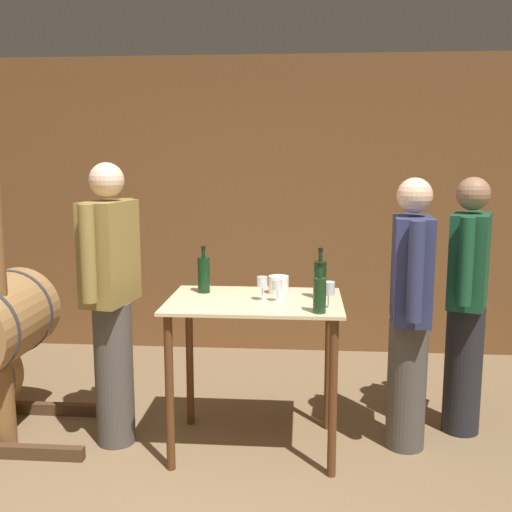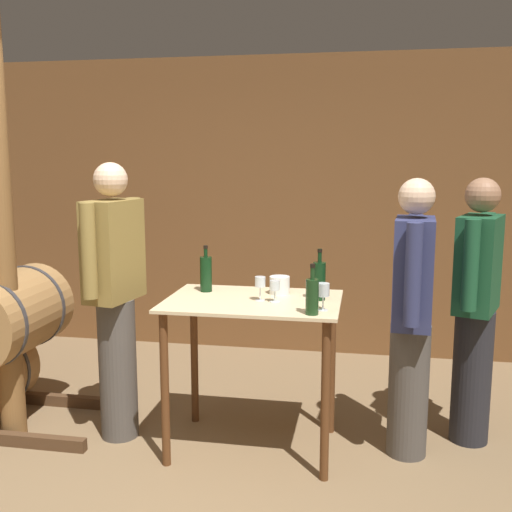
% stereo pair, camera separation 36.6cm
% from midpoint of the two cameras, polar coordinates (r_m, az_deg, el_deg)
% --- Properties ---
extents(back_wall, '(8.40, 0.05, 2.70)m').
position_cam_midpoint_polar(back_wall, '(5.53, 3.31, 4.67)').
color(back_wall, brown).
rests_on(back_wall, ground_plane).
extents(tasting_table, '(1.05, 0.73, 0.95)m').
position_cam_midpoint_polar(tasting_table, '(3.66, 2.60, -7.09)').
color(tasting_table, beige).
rests_on(tasting_table, ground_plane).
extents(wooden_post, '(0.16, 0.16, 2.70)m').
position_cam_midpoint_polar(wooden_post, '(3.97, -20.77, 2.27)').
color(wooden_post, brown).
rests_on(wooden_post, ground_plane).
extents(wine_bottle_far_left, '(0.08, 0.08, 0.30)m').
position_cam_midpoint_polar(wine_bottle_far_left, '(3.80, -2.06, -1.67)').
color(wine_bottle_far_left, black).
rests_on(wine_bottle_far_left, tasting_table).
extents(wine_bottle_left, '(0.07, 0.07, 0.28)m').
position_cam_midpoint_polar(wine_bottle_left, '(3.28, 8.57, -3.76)').
color(wine_bottle_left, '#193819').
rests_on(wine_bottle_left, tasting_table).
extents(wine_bottle_center, '(0.08, 0.08, 0.31)m').
position_cam_midpoint_polar(wine_bottle_center, '(3.62, 8.95, -2.30)').
color(wine_bottle_center, black).
rests_on(wine_bottle_center, tasting_table).
extents(wine_glass_near_left, '(0.06, 0.06, 0.15)m').
position_cam_midpoint_polar(wine_glass_near_left, '(3.56, 3.34, -2.61)').
color(wine_glass_near_left, silver).
rests_on(wine_glass_near_left, tasting_table).
extents(wine_glass_near_center, '(0.06, 0.06, 0.13)m').
position_cam_midpoint_polar(wine_glass_near_center, '(3.54, 4.77, -2.94)').
color(wine_glass_near_center, silver).
rests_on(wine_glass_near_center, tasting_table).
extents(wine_glass_near_right, '(0.07, 0.07, 0.16)m').
position_cam_midpoint_polar(wine_glass_near_right, '(3.37, 9.52, -3.30)').
color(wine_glass_near_right, silver).
rests_on(wine_glass_near_right, tasting_table).
extents(ice_bucket, '(0.13, 0.13, 0.11)m').
position_cam_midpoint_polar(ice_bucket, '(3.76, 5.06, -2.81)').
color(ice_bucket, white).
rests_on(ice_bucket, tasting_table).
extents(person_host, '(0.25, 0.59, 1.68)m').
position_cam_midpoint_polar(person_host, '(3.71, 17.38, -5.23)').
color(person_host, '#4C4742').
rests_on(person_host, ground_plane).
extents(person_visitor_with_scarf, '(0.34, 0.56, 1.68)m').
position_cam_midpoint_polar(person_visitor_with_scarf, '(4.03, 22.71, -4.43)').
color(person_visitor_with_scarf, '#232328').
rests_on(person_visitor_with_scarf, ground_plane).
extents(person_visitor_bearded, '(0.29, 0.58, 1.77)m').
position_cam_midpoint_polar(person_visitor_bearded, '(3.84, -10.65, -3.73)').
color(person_visitor_bearded, '#4C4742').
rests_on(person_visitor_bearded, ground_plane).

